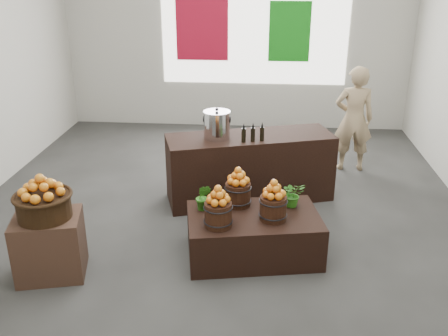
# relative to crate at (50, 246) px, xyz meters

# --- Properties ---
(ground) EXTENTS (7.00, 7.00, 0.00)m
(ground) POSITION_rel_crate_xyz_m (1.46, 1.38, -0.31)
(ground) COLOR #363634
(ground) RESTS_ON ground
(back_wall) EXTENTS (6.00, 0.04, 4.00)m
(back_wall) POSITION_rel_crate_xyz_m (1.46, 4.88, 1.69)
(back_wall) COLOR #AFADA1
(back_wall) RESTS_ON ground
(back_opening) EXTENTS (3.20, 0.02, 2.40)m
(back_opening) POSITION_rel_crate_xyz_m (1.76, 4.86, 1.69)
(back_opening) COLOR white
(back_opening) RESTS_ON back_wall
(deco_red_left) EXTENTS (0.90, 0.04, 1.40)m
(deco_red_left) POSITION_rel_crate_xyz_m (0.86, 4.85, 1.59)
(deco_red_left) COLOR maroon
(deco_red_left) RESTS_ON back_wall
(deco_green_right) EXTENTS (0.70, 0.04, 1.00)m
(deco_green_right) POSITION_rel_crate_xyz_m (2.36, 4.85, 1.39)
(deco_green_right) COLOR #127A14
(deco_green_right) RESTS_ON back_wall
(crate) EXTENTS (0.71, 0.63, 0.61)m
(crate) POSITION_rel_crate_xyz_m (0.00, 0.00, 0.00)
(crate) COLOR #4E3224
(crate) RESTS_ON ground
(wicker_basket) EXTENTS (0.49, 0.49, 0.22)m
(wicker_basket) POSITION_rel_crate_xyz_m (0.00, 0.00, 0.42)
(wicker_basket) COLOR black
(wicker_basket) RESTS_ON crate
(apples_in_basket) EXTENTS (0.38, 0.38, 0.20)m
(apples_in_basket) POSITION_rel_crate_xyz_m (0.00, 0.00, 0.63)
(apples_in_basket) COLOR #970D04
(apples_in_basket) RESTS_ON wicker_basket
(display_table) EXTENTS (1.44, 1.03, 0.45)m
(display_table) POSITION_rel_crate_xyz_m (1.91, 0.50, -0.08)
(display_table) COLOR black
(display_table) RESTS_ON ground
(apple_bucket_front_left) EXTENTS (0.26, 0.26, 0.24)m
(apple_bucket_front_left) POSITION_rel_crate_xyz_m (1.58, 0.26, 0.27)
(apple_bucket_front_left) COLOR #32180D
(apple_bucket_front_left) RESTS_ON display_table
(apples_in_bucket_front_left) EXTENTS (0.20, 0.20, 0.18)m
(apples_in_bucket_front_left) POSITION_rel_crate_xyz_m (1.58, 0.26, 0.48)
(apples_in_bucket_front_left) COLOR #970D04
(apples_in_bucket_front_left) RESTS_ON apple_bucket_front_left
(apple_bucket_front_right) EXTENTS (0.26, 0.26, 0.24)m
(apple_bucket_front_right) POSITION_rel_crate_xyz_m (2.10, 0.43, 0.27)
(apple_bucket_front_right) COLOR #32180D
(apple_bucket_front_right) RESTS_ON display_table
(apples_in_bucket_front_right) EXTENTS (0.20, 0.20, 0.18)m
(apples_in_bucket_front_right) POSITION_rel_crate_xyz_m (2.10, 0.43, 0.48)
(apples_in_bucket_front_right) COLOR #970D04
(apples_in_bucket_front_right) RESTS_ON apple_bucket_front_right
(apple_bucket_rear) EXTENTS (0.26, 0.26, 0.24)m
(apple_bucket_rear) POSITION_rel_crate_xyz_m (1.74, 0.72, 0.27)
(apple_bucket_rear) COLOR #32180D
(apple_bucket_rear) RESTS_ON display_table
(apples_in_bucket_rear) EXTENTS (0.20, 0.20, 0.18)m
(apples_in_bucket_rear) POSITION_rel_crate_xyz_m (1.74, 0.72, 0.48)
(apples_in_bucket_rear) COLOR #970D04
(apples_in_bucket_rear) RESTS_ON apple_bucket_rear
(herb_garnish_right) EXTENTS (0.29, 0.27, 0.27)m
(herb_garnish_right) POSITION_rel_crate_xyz_m (2.30, 0.74, 0.28)
(herb_garnish_right) COLOR #256815
(herb_garnish_right) RESTS_ON display_table
(herb_garnish_left) EXTENTS (0.18, 0.16, 0.29)m
(herb_garnish_left) POSITION_rel_crate_xyz_m (1.40, 0.57, 0.29)
(herb_garnish_left) COLOR #256815
(herb_garnish_left) RESTS_ON display_table
(counter) EXTENTS (2.14, 1.22, 0.83)m
(counter) POSITION_rel_crate_xyz_m (1.82, 1.84, 0.11)
(counter) COLOR black
(counter) RESTS_ON ground
(stock_pot_left) EXTENTS (0.31, 0.31, 0.31)m
(stock_pot_left) POSITION_rel_crate_xyz_m (1.43, 1.72, 0.69)
(stock_pot_left) COLOR silver
(stock_pot_left) RESTS_ON counter
(oil_cruets) EXTENTS (0.23, 0.12, 0.23)m
(oil_cruets) POSITION_rel_crate_xyz_m (1.88, 1.65, 0.64)
(oil_cruets) COLOR black
(oil_cruets) RESTS_ON counter
(shopper) EXTENTS (0.55, 0.37, 1.50)m
(shopper) POSITION_rel_crate_xyz_m (3.24, 2.94, 0.45)
(shopper) COLOR #977F5D
(shopper) RESTS_ON ground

